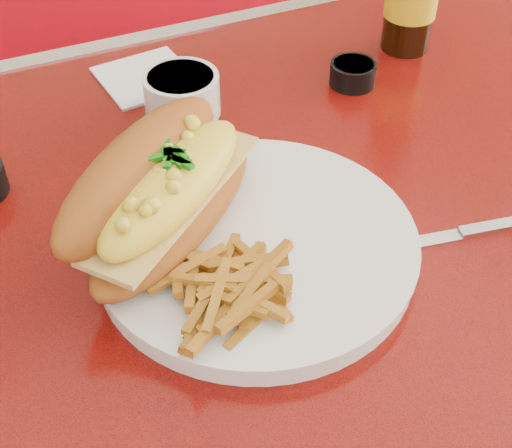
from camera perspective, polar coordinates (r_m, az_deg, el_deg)
name	(u,v)px	position (r m, az deg, el deg)	size (l,w,h in m)	color
diner_table	(266,306)	(0.86, 0.84, -6.62)	(1.23, 0.83, 0.77)	red
booth_bench_far	(114,150)	(1.66, -11.31, 5.80)	(1.20, 0.51, 0.90)	#A00A18
dinner_plate	(256,245)	(0.69, 0.00, -1.69)	(0.39, 0.39, 0.02)	white
mac_hoagie	(162,190)	(0.67, -7.55, 2.73)	(0.27, 0.25, 0.11)	#9C5219
fries_pile	(238,285)	(0.62, -1.48, -4.93)	(0.12, 0.11, 0.03)	#BE7C20
fork	(316,207)	(0.71, 4.81, 1.39)	(0.04, 0.13, 0.00)	silver
gravy_ramekin	(182,93)	(0.87, -5.96, 10.37)	(0.10, 0.10, 0.05)	white
sauce_cup_right	(353,72)	(0.94, 7.76, 11.92)	(0.07, 0.07, 0.03)	black
knife	(452,235)	(0.74, 15.39, -0.89)	(0.20, 0.05, 0.01)	silver
paper_napkin	(146,77)	(0.96, -8.78, 11.55)	(0.11, 0.11, 0.00)	white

